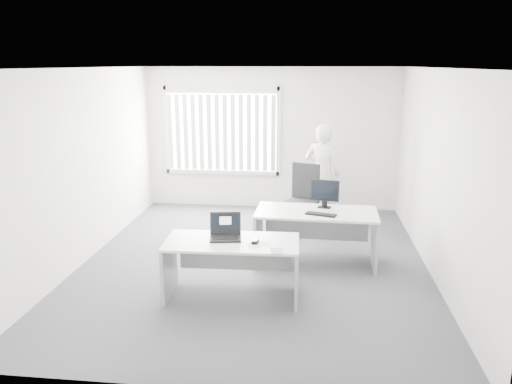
# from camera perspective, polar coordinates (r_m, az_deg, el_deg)

# --- Properties ---
(ground) EXTENTS (6.00, 6.00, 0.00)m
(ground) POSITION_cam_1_polar(r_m,az_deg,el_deg) (7.45, -0.21, -8.05)
(ground) COLOR #54545C
(ground) RESTS_ON ground
(wall_back) EXTENTS (5.00, 0.02, 2.80)m
(wall_back) POSITION_cam_1_polar(r_m,az_deg,el_deg) (9.98, 1.80, 6.08)
(wall_back) COLOR silver
(wall_back) RESTS_ON ground
(wall_front) EXTENTS (5.00, 0.02, 2.80)m
(wall_front) POSITION_cam_1_polar(r_m,az_deg,el_deg) (4.18, -5.04, -5.96)
(wall_front) COLOR silver
(wall_front) RESTS_ON ground
(wall_left) EXTENTS (0.02, 6.00, 2.80)m
(wall_left) POSITION_cam_1_polar(r_m,az_deg,el_deg) (7.73, -18.97, 2.83)
(wall_left) COLOR silver
(wall_left) RESTS_ON ground
(wall_right) EXTENTS (0.02, 6.00, 2.80)m
(wall_right) POSITION_cam_1_polar(r_m,az_deg,el_deg) (7.19, 19.98, 1.91)
(wall_right) COLOR silver
(wall_right) RESTS_ON ground
(ceiling) EXTENTS (5.00, 6.00, 0.02)m
(ceiling) POSITION_cam_1_polar(r_m,az_deg,el_deg) (6.89, -0.23, 14.01)
(ceiling) COLOR white
(ceiling) RESTS_ON wall_back
(window) EXTENTS (2.32, 0.06, 1.76)m
(window) POSITION_cam_1_polar(r_m,az_deg,el_deg) (10.05, -3.95, 6.97)
(window) COLOR silver
(window) RESTS_ON wall_back
(blinds) EXTENTS (2.20, 0.10, 1.50)m
(blinds) POSITION_cam_1_polar(r_m,az_deg,el_deg) (9.99, -4.01, 6.76)
(blinds) COLOR silver
(blinds) RESTS_ON wall_back
(desk_near) EXTENTS (1.67, 0.82, 0.75)m
(desk_near) POSITION_cam_1_polar(r_m,az_deg,el_deg) (6.22, -2.76, -7.41)
(desk_near) COLOR silver
(desk_near) RESTS_ON ground
(desk_far) EXTENTS (1.76, 0.87, 0.79)m
(desk_far) POSITION_cam_1_polar(r_m,az_deg,el_deg) (7.31, 6.86, -3.86)
(desk_far) COLOR silver
(desk_far) RESTS_ON ground
(office_chair) EXTENTS (0.88, 0.88, 1.18)m
(office_chair) POSITION_cam_1_polar(r_m,az_deg,el_deg) (8.71, 5.16, -2.19)
(office_chair) COLOR black
(office_chair) RESTS_ON ground
(person) EXTENTS (0.77, 0.62, 1.82)m
(person) POSITION_cam_1_polar(r_m,az_deg,el_deg) (9.19, 7.58, 2.12)
(person) COLOR silver
(person) RESTS_ON ground
(laptop) EXTENTS (0.44, 0.40, 0.30)m
(laptop) POSITION_cam_1_polar(r_m,az_deg,el_deg) (6.15, -3.53, -4.12)
(laptop) COLOR black
(laptop) RESTS_ON desk_near
(paper_sheet) EXTENTS (0.31, 0.26, 0.00)m
(paper_sheet) POSITION_cam_1_polar(r_m,az_deg,el_deg) (6.02, 0.30, -6.02)
(paper_sheet) COLOR white
(paper_sheet) RESTS_ON desk_near
(mouse) EXTENTS (0.08, 0.12, 0.05)m
(mouse) POSITION_cam_1_polar(r_m,az_deg,el_deg) (6.05, -0.10, -5.65)
(mouse) COLOR #B1B1B3
(mouse) RESTS_ON paper_sheet
(booklet) EXTENTS (0.16, 0.20, 0.01)m
(booklet) POSITION_cam_1_polar(r_m,az_deg,el_deg) (5.82, 2.38, -6.74)
(booklet) COLOR white
(booklet) RESTS_ON desk_near
(keyboard) EXTENTS (0.45, 0.26, 0.02)m
(keyboard) POSITION_cam_1_polar(r_m,az_deg,el_deg) (7.06, 7.42, -2.55)
(keyboard) COLOR black
(keyboard) RESTS_ON desk_far
(monitor) EXTENTS (0.43, 0.21, 0.42)m
(monitor) POSITION_cam_1_polar(r_m,az_deg,el_deg) (7.38, 7.87, -0.21)
(monitor) COLOR black
(monitor) RESTS_ON desk_far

